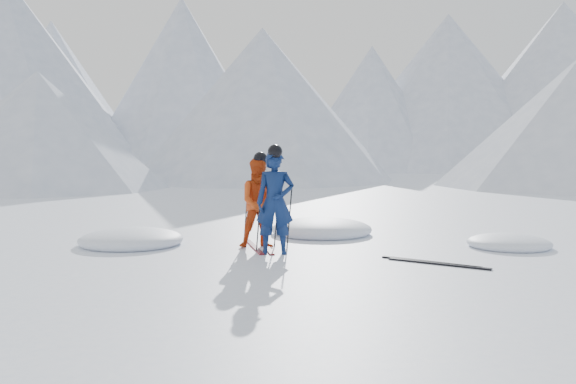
{
  "coord_description": "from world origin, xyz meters",
  "views": [
    {
      "loc": [
        -1.83,
        -10.32,
        1.86
      ],
      "look_at": [
        -2.03,
        0.5,
        1.1
      ],
      "focal_mm": 38.0,
      "sensor_mm": 36.0,
      "label": 1
    }
  ],
  "objects": [
    {
      "name": "ground",
      "position": [
        0.0,
        0.0,
        0.0
      ],
      "size": [
        160.0,
        160.0,
        0.0
      ],
      "primitive_type": "plane",
      "color": "white",
      "rests_on": "ground"
    },
    {
      "name": "mountain_range",
      "position": [
        5.71,
        35.31,
        6.72
      ],
      "size": [
        106.15,
        62.94,
        15.53
      ],
      "color": "#B2BCD1",
      "rests_on": "ground"
    },
    {
      "name": "snow_lumps",
      "position": [
        -1.75,
        1.94,
        0.0
      ],
      "size": [
        10.0,
        5.14,
        0.49
      ],
      "color": "white",
      "rests_on": "ground"
    },
    {
      "name": "ski_worn_right",
      "position": [
        -2.44,
        1.09,
        0.01
      ],
      "size": [
        0.36,
        1.69,
        0.03
      ],
      "primitive_type": "cube",
      "rotation": [
        0.0,
        0.0,
        0.16
      ],
      "color": "black",
      "rests_on": "ground"
    },
    {
      "name": "pole_red_left",
      "position": [
        -2.86,
        1.34,
        0.57
      ],
      "size": [
        0.12,
        0.09,
        1.13
      ],
      "primitive_type": "cylinder",
      "rotation": [
        0.06,
        0.08,
        0.0
      ],
      "color": "black",
      "rests_on": "ground"
    },
    {
      "name": "skier_blue",
      "position": [
        -2.25,
        0.43,
        0.92
      ],
      "size": [
        0.69,
        0.47,
        1.84
      ],
      "primitive_type": "imported",
      "rotation": [
        0.0,
        0.0,
        0.05
      ],
      "color": "#0C1F4D",
      "rests_on": "ground"
    },
    {
      "name": "ski_loose_b",
      "position": [
        0.42,
        -0.56,
        0.01
      ],
      "size": [
        1.48,
        0.99,
        0.03
      ],
      "primitive_type": "cube",
      "rotation": [
        0.0,
        0.0,
        1.0
      ],
      "color": "black",
      "rests_on": "ground"
    },
    {
      "name": "pole_blue_right",
      "position": [
        -2.0,
        0.68,
        0.61
      ],
      "size": [
        0.12,
        0.07,
        1.22
      ],
      "primitive_type": "cylinder",
      "rotation": [
        -0.04,
        0.08,
        0.0
      ],
      "color": "black",
      "rests_on": "ground"
    },
    {
      "name": "pole_blue_left",
      "position": [
        -2.55,
        0.58,
        0.61
      ],
      "size": [
        0.12,
        0.09,
        1.22
      ],
      "primitive_type": "cylinder",
      "rotation": [
        0.05,
        0.08,
        0.0
      ],
      "color": "black",
      "rests_on": "ground"
    },
    {
      "name": "skier_red",
      "position": [
        -2.56,
        1.09,
        0.85
      ],
      "size": [
        0.94,
        0.8,
        1.71
      ],
      "primitive_type": "imported",
      "rotation": [
        0.0,
        0.0,
        0.2
      ],
      "color": "#CB3F10",
      "rests_on": "ground"
    },
    {
      "name": "ski_worn_left",
      "position": [
        -2.68,
        1.09,
        0.01
      ],
      "size": [
        0.48,
        1.68,
        0.03
      ],
      "primitive_type": "cube",
      "rotation": [
        0.0,
        0.0,
        0.23
      ],
      "color": "black",
      "rests_on": "ground"
    },
    {
      "name": "ski_loose_a",
      "position": [
        0.32,
        -0.41,
        0.01
      ],
      "size": [
        1.45,
        1.04,
        0.03
      ],
      "primitive_type": "cube",
      "rotation": [
        0.0,
        0.0,
        0.97
      ],
      "color": "black",
      "rests_on": "ground"
    },
    {
      "name": "pole_red_right",
      "position": [
        -2.26,
        1.24,
        0.57
      ],
      "size": [
        0.12,
        0.08,
        1.13
      ],
      "primitive_type": "cylinder",
      "rotation": [
        -0.05,
        0.08,
        0.0
      ],
      "color": "black",
      "rests_on": "ground"
    }
  ]
}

